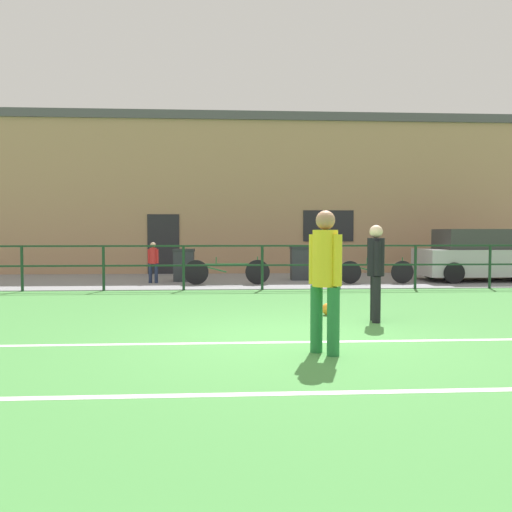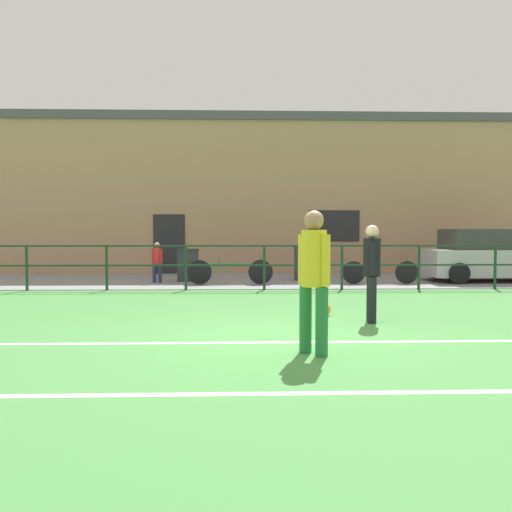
# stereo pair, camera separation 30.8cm
# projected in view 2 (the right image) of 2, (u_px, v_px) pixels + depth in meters

# --- Properties ---
(ground) EXTENTS (60.00, 44.00, 0.04)m
(ground) POSITION_uv_depth(u_px,v_px,m) (285.00, 340.00, 7.08)
(ground) COLOR #478C42
(field_line_touchline) EXTENTS (36.00, 0.11, 0.00)m
(field_line_touchline) POSITION_uv_depth(u_px,v_px,m) (286.00, 342.00, 6.83)
(field_line_touchline) COLOR white
(field_line_touchline) RESTS_ON ground
(field_line_hash) EXTENTS (36.00, 0.11, 0.00)m
(field_line_hash) POSITION_uv_depth(u_px,v_px,m) (307.00, 393.00, 4.67)
(field_line_hash) COLOR white
(field_line_hash) RESTS_ON ground
(pavement_strip) EXTENTS (48.00, 5.00, 0.02)m
(pavement_strip) POSITION_uv_depth(u_px,v_px,m) (260.00, 280.00, 15.57)
(pavement_strip) COLOR gray
(pavement_strip) RESTS_ON ground
(perimeter_fence) EXTENTS (36.07, 0.07, 1.15)m
(perimeter_fence) POSITION_uv_depth(u_px,v_px,m) (264.00, 261.00, 13.04)
(perimeter_fence) COLOR #193823
(perimeter_fence) RESTS_ON ground
(clubhouse_facade) EXTENTS (28.00, 2.56, 5.70)m
(clubhouse_facade) POSITION_uv_depth(u_px,v_px,m) (257.00, 195.00, 19.13)
(clubhouse_facade) COLOR tan
(clubhouse_facade) RESTS_ON ground
(player_goalkeeper) EXTENTS (0.28, 0.43, 1.59)m
(player_goalkeeper) POSITION_uv_depth(u_px,v_px,m) (372.00, 267.00, 8.34)
(player_goalkeeper) COLOR black
(player_goalkeeper) RESTS_ON ground
(player_striker) EXTENTS (0.35, 0.39, 1.74)m
(player_striker) POSITION_uv_depth(u_px,v_px,m) (314.00, 273.00, 6.12)
(player_striker) COLOR #237038
(player_striker) RESTS_ON ground
(soccer_ball_spare) EXTENTS (0.21, 0.21, 0.21)m
(soccer_ball_spare) POSITION_uv_depth(u_px,v_px,m) (325.00, 309.00, 9.05)
(soccer_ball_spare) COLOR orange
(soccer_ball_spare) RESTS_ON ground
(spectator_child) EXTENTS (0.32, 0.20, 1.17)m
(spectator_child) POSITION_uv_depth(u_px,v_px,m) (157.00, 260.00, 14.70)
(spectator_child) COLOR #232D4C
(spectator_child) RESTS_ON pavement_strip
(parked_car_red) EXTENTS (3.92, 1.79, 1.55)m
(parked_car_red) POSITION_uv_depth(u_px,v_px,m) (490.00, 257.00, 15.16)
(parked_car_red) COLOR #B7B7BC
(parked_car_red) RESTS_ON pavement_strip
(bicycle_parked_0) EXTENTS (2.15, 0.04, 0.74)m
(bicycle_parked_0) POSITION_uv_depth(u_px,v_px,m) (380.00, 272.00, 14.36)
(bicycle_parked_0) COLOR black
(bicycle_parked_0) RESTS_ON pavement_strip
(bicycle_parked_1) EXTENTS (2.39, 0.04, 0.78)m
(bicycle_parked_1) POSITION_uv_depth(u_px,v_px,m) (230.00, 272.00, 14.22)
(bicycle_parked_1) COLOR black
(bicycle_parked_1) RESTS_ON pavement_strip
(trash_bin_0) EXTENTS (0.62, 0.53, 0.96)m
(trash_bin_0) POSITION_uv_depth(u_px,v_px,m) (188.00, 265.00, 15.21)
(trash_bin_0) COLOR #33383D
(trash_bin_0) RESTS_ON pavement_strip
(trash_bin_1) EXTENTS (0.62, 0.53, 1.03)m
(trash_bin_1) POSITION_uv_depth(u_px,v_px,m) (305.00, 263.00, 15.52)
(trash_bin_1) COLOR #33383D
(trash_bin_1) RESTS_ON pavement_strip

